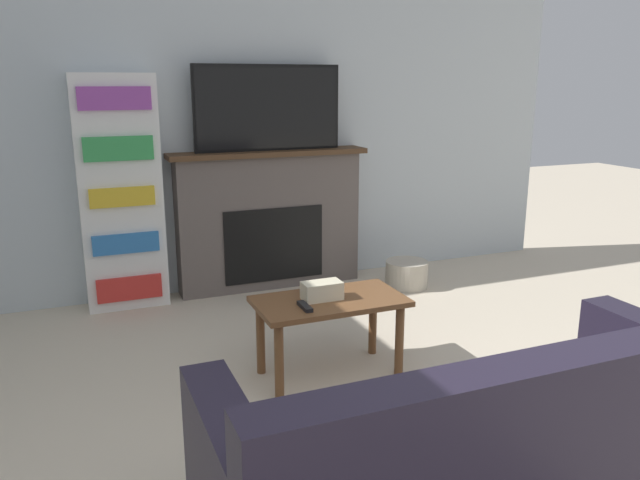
# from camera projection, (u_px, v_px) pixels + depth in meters

# --- Properties ---
(wall_back) EXTENTS (5.83, 0.06, 2.70)m
(wall_back) POSITION_uv_depth(u_px,v_px,m) (235.00, 120.00, 4.89)
(wall_back) COLOR silver
(wall_back) RESTS_ON ground_plane
(fireplace) EXTENTS (1.59, 0.28, 1.12)m
(fireplace) POSITION_uv_depth(u_px,v_px,m) (270.00, 219.00, 5.04)
(fireplace) COLOR #605651
(fireplace) RESTS_ON ground_plane
(tv) EXTENTS (1.17, 0.03, 0.65)m
(tv) POSITION_uv_depth(u_px,v_px,m) (268.00, 108.00, 4.80)
(tv) COLOR black
(tv) RESTS_ON fireplace
(couch) EXTENTS (2.01, 0.85, 0.87)m
(couch) POSITION_uv_depth(u_px,v_px,m) (488.00, 469.00, 2.23)
(couch) COLOR black
(couch) RESTS_ON ground_plane
(coffee_table) EXTENTS (0.84, 0.45, 0.46)m
(coffee_table) POSITION_uv_depth(u_px,v_px,m) (330.00, 312.00, 3.52)
(coffee_table) COLOR brown
(coffee_table) RESTS_ON ground_plane
(tissue_box) EXTENTS (0.22, 0.12, 0.10)m
(tissue_box) POSITION_uv_depth(u_px,v_px,m) (322.00, 291.00, 3.48)
(tissue_box) COLOR beige
(tissue_box) RESTS_ON coffee_table
(remote_control) EXTENTS (0.04, 0.15, 0.02)m
(remote_control) POSITION_uv_depth(u_px,v_px,m) (305.00, 307.00, 3.35)
(remote_control) COLOR black
(remote_control) RESTS_ON coffee_table
(bookshelf) EXTENTS (0.58, 0.29, 1.70)m
(bookshelf) POSITION_uv_depth(u_px,v_px,m) (121.00, 194.00, 4.53)
(bookshelf) COLOR white
(bookshelf) RESTS_ON ground_plane
(storage_basket) EXTENTS (0.35, 0.35, 0.22)m
(storage_basket) POSITION_uv_depth(u_px,v_px,m) (406.00, 274.00, 5.12)
(storage_basket) COLOR #BCB29E
(storage_basket) RESTS_ON ground_plane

